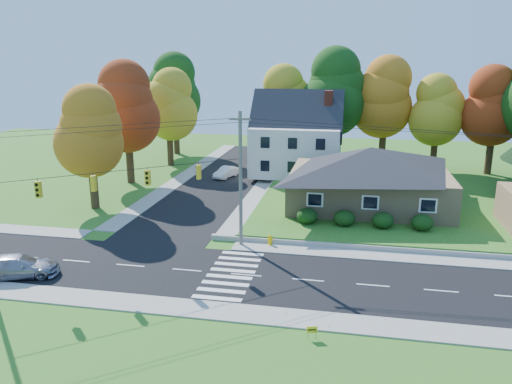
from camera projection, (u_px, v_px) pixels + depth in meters
ground at (246, 275)px, 32.17m from camera, size 120.00×120.00×0.00m
road_main at (246, 275)px, 32.17m from camera, size 90.00×8.00×0.02m
road_cross at (226, 178)px, 58.30m from camera, size 8.00×44.00×0.02m
sidewalk_north at (260, 247)px, 36.90m from camera, size 90.00×2.00×0.08m
sidewalk_south at (227, 312)px, 27.42m from camera, size 90.00×2.00×0.08m
lawn at (418, 197)px, 49.62m from camera, size 30.00×30.00×0.50m
ranch_house at (370, 176)px, 45.02m from camera, size 14.60×10.60×5.40m
colonial_house at (297, 139)px, 57.53m from camera, size 10.40×8.40×9.60m
hedge_row at (364, 219)px, 39.79m from camera, size 10.70×1.70×1.27m
traffic_infrastructure at (248, 193)px, 32.15m from camera, size 38.10×10.66×10.00m
tree_lot_0 at (287, 102)px, 62.64m from camera, size 6.72×6.72×12.51m
tree_lot_1 at (335, 92)px, 60.24m from camera, size 7.84×7.84×14.60m
tree_lot_2 at (385, 98)px, 60.25m from camera, size 7.28×7.28×13.56m
tree_lot_3 at (438, 110)px, 58.54m from camera, size 6.16×6.16×11.47m
tree_lot_4 at (495, 106)px, 56.31m from camera, size 6.72×6.72×12.51m
tree_west_0 at (89, 132)px, 44.84m from camera, size 6.16×6.16×11.47m
tree_west_1 at (126, 107)px, 54.17m from camera, size 7.28×7.28×13.56m
tree_west_2 at (168, 105)px, 63.63m from camera, size 6.72×6.72×12.51m
tree_west_3 at (175, 91)px, 71.25m from camera, size 7.84×7.84×14.60m
silver_sedan at (19, 266)px, 31.75m from camera, size 5.32×3.55×1.43m
white_car at (226, 172)px, 58.42m from camera, size 2.47×4.07×1.27m
fire_hydrant at (270, 240)px, 37.22m from camera, size 0.46×0.37×0.82m
yard_sign at (312, 330)px, 24.75m from camera, size 0.53×0.18×0.67m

